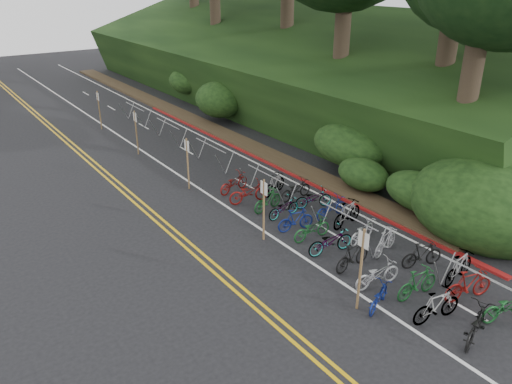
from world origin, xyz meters
TOP-DOWN VIEW (x-y plane):
  - ground at (0.00, 0.00)m, footprint 120.00×120.00m
  - road_markings at (0.63, 10.10)m, footprint 7.47×80.00m
  - red_curb at (5.70, 12.00)m, footprint 0.25×28.00m
  - embankment at (12.96, 19.04)m, footprint 14.30×48.14m
  - bike_rack_front at (3.52, -2.20)m, footprint 1.12×2.89m
  - bike_racks_rest at (3.00, 13.00)m, footprint 1.14×23.00m
  - signpost_near at (0.40, -0.13)m, footprint 0.08×0.40m
  - signposts_rest at (0.60, 14.00)m, footprint 0.08×18.40m
  - bike_front at (0.96, -0.44)m, footprint 1.05×1.57m
  - bike_valet at (2.89, 2.84)m, footprint 3.22×14.38m

SIDE VIEW (x-z plane):
  - ground at x=0.00m, z-range 0.00..0.00m
  - road_markings at x=0.63m, z-range 0.00..0.01m
  - red_curb at x=5.70m, z-range 0.00..0.10m
  - bike_front at x=0.96m, z-range 0.00..0.78m
  - bike_valet at x=2.89m, z-range -0.06..1.03m
  - bike_rack_front at x=3.52m, z-range 0.26..1.38m
  - bike_racks_rest at x=3.00m, z-range 0.27..1.44m
  - signposts_rest at x=0.60m, z-range 0.18..2.68m
  - signpost_near at x=0.40m, z-range 0.19..2.94m
  - embankment at x=12.96m, z-range -1.99..7.12m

